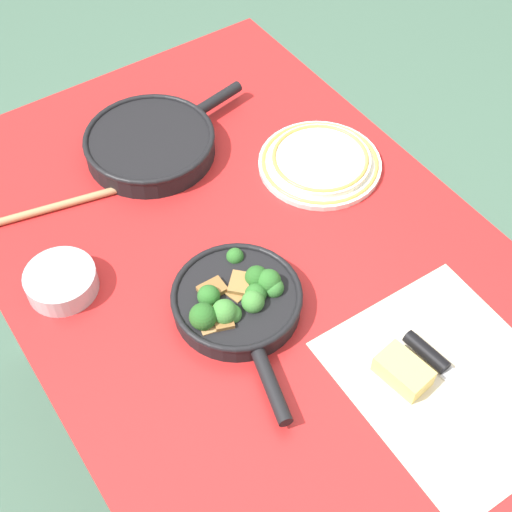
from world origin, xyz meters
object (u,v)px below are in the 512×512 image
(skillet_broccoli, at_px, (237,301))
(dinner_plate_stack, at_px, (320,161))
(skillet_eggs, at_px, (151,143))
(cheese_block, at_px, (403,371))
(wooden_spoon, at_px, (103,193))
(grater_knife, at_px, (455,378))
(prep_bowl_steel, at_px, (61,281))

(skillet_broccoli, xyz_separation_m, dinner_plate_stack, (0.21, -0.34, -0.01))
(skillet_eggs, relative_size, cheese_block, 4.11)
(skillet_eggs, bearing_deg, wooden_spoon, -169.40)
(skillet_broccoli, height_order, skillet_eggs, skillet_broccoli)
(grater_knife, height_order, cheese_block, cheese_block)
(wooden_spoon, height_order, dinner_plate_stack, dinner_plate_stack)
(skillet_broccoli, bearing_deg, wooden_spoon, -154.38)
(wooden_spoon, bearing_deg, prep_bowl_steel, -122.20)
(cheese_block, relative_size, prep_bowl_steel, 0.74)
(grater_knife, bearing_deg, prep_bowl_steel, -146.26)
(skillet_eggs, relative_size, dinner_plate_stack, 1.54)
(skillet_broccoli, distance_m, prep_bowl_steel, 0.32)
(skillet_eggs, relative_size, prep_bowl_steel, 3.05)
(skillet_broccoli, xyz_separation_m, prep_bowl_steel, (0.21, 0.23, -0.01))
(wooden_spoon, distance_m, cheese_block, 0.68)
(skillet_broccoli, relative_size, cheese_block, 3.73)
(skillet_broccoli, relative_size, skillet_eggs, 0.91)
(skillet_eggs, bearing_deg, skillet_broccoli, -110.36)
(skillet_broccoli, height_order, grater_knife, skillet_broccoli)
(prep_bowl_steel, bearing_deg, cheese_block, -141.30)
(dinner_plate_stack, height_order, prep_bowl_steel, prep_bowl_steel)
(grater_knife, xyz_separation_m, dinner_plate_stack, (0.52, -0.12, 0.00))
(dinner_plate_stack, xyz_separation_m, prep_bowl_steel, (0.01, 0.57, 0.01))
(wooden_spoon, height_order, grater_knife, grater_knife)
(wooden_spoon, relative_size, dinner_plate_stack, 1.43)
(skillet_broccoli, distance_m, wooden_spoon, 0.39)
(grater_knife, relative_size, dinner_plate_stack, 1.18)
(wooden_spoon, bearing_deg, grater_knife, -55.25)
(dinner_plate_stack, bearing_deg, skillet_broccoli, 121.30)
(wooden_spoon, distance_m, dinner_plate_stack, 0.44)
(wooden_spoon, bearing_deg, skillet_eggs, 33.95)
(skillet_broccoli, bearing_deg, skillet_eggs, -174.12)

